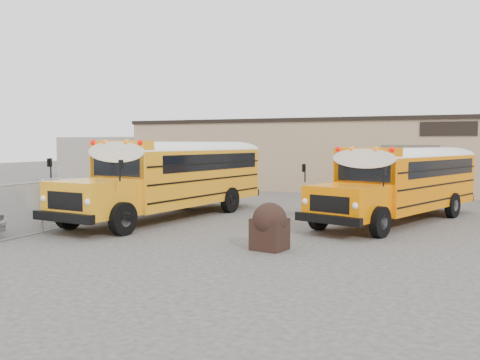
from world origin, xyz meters
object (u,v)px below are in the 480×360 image
at_px(car_white, 82,192).
at_px(car_dark, 137,187).
at_px(school_bus_left, 253,166).
at_px(tarp_bundle, 270,226).
at_px(school_bus_right, 460,171).

xyz_separation_m(car_white, car_dark, (1.67, 2.22, 0.15)).
distance_m(school_bus_left, tarp_bundle, 12.87).
bearing_deg(tarp_bundle, school_bus_right, 71.20).
relative_size(school_bus_left, tarp_bundle, 8.14).
height_order(school_bus_left, tarp_bundle, school_bus_left).
distance_m(school_bus_right, car_white, 18.48).
height_order(tarp_bundle, car_white, tarp_bundle).
relative_size(tarp_bundle, car_dark, 0.27).
relative_size(school_bus_left, car_dark, 2.23).
relative_size(school_bus_right, car_dark, 2.06).
distance_m(car_white, car_dark, 2.79).
bearing_deg(car_dark, school_bus_right, -75.76).
bearing_deg(car_white, school_bus_left, -36.54).
xyz_separation_m(school_bus_right, tarp_bundle, (-4.64, -13.62, -1.02)).
bearing_deg(car_white, car_dark, -22.26).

